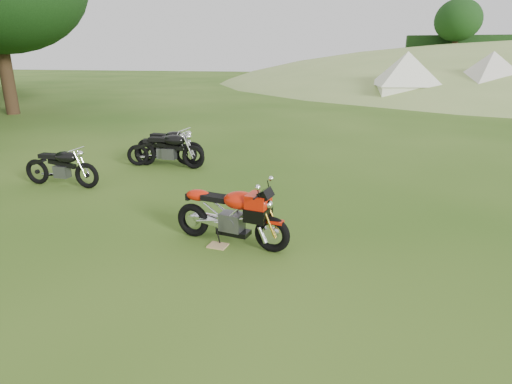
% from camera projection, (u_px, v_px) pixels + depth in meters
% --- Properties ---
extents(ground, '(120.00, 120.00, 0.00)m').
position_uv_depth(ground, '(263.00, 234.00, 6.61)').
color(ground, '#23490F').
rests_on(ground, ground).
extents(sport_motorcycle, '(1.78, 0.78, 1.04)m').
position_uv_depth(sport_motorcycle, '(231.00, 210.00, 6.14)').
color(sport_motorcycle, red).
rests_on(sport_motorcycle, ground).
extents(plywood_board, '(0.29, 0.25, 0.02)m').
position_uv_depth(plywood_board, '(218.00, 246.00, 6.20)').
color(plywood_board, tan).
rests_on(plywood_board, ground).
extents(vintage_moto_a, '(1.70, 0.45, 0.89)m').
position_uv_depth(vintage_moto_a, '(61.00, 166.00, 8.87)').
color(vintage_moto_a, black).
rests_on(vintage_moto_a, ground).
extents(vintage_moto_b, '(1.81, 0.50, 0.95)m').
position_uv_depth(vintage_moto_b, '(168.00, 148.00, 10.37)').
color(vintage_moto_b, black).
rests_on(vintage_moto_b, ground).
extents(vintage_moto_c, '(1.86, 0.59, 0.96)m').
position_uv_depth(vintage_moto_c, '(169.00, 145.00, 10.74)').
color(vintage_moto_c, black).
rests_on(vintage_moto_c, ground).
extents(vintage_moto_d, '(1.69, 0.85, 0.87)m').
position_uv_depth(vintage_moto_d, '(162.00, 148.00, 10.55)').
color(vintage_moto_d, black).
rests_on(vintage_moto_d, ground).
extents(tent_mid, '(3.55, 3.55, 2.72)m').
position_uv_depth(tent_mid, '(406.00, 78.00, 24.04)').
color(tent_mid, white).
rests_on(tent_mid, ground).
extents(tent_right, '(3.89, 3.89, 2.72)m').
position_uv_depth(tent_right, '(490.00, 79.00, 23.10)').
color(tent_right, silver).
rests_on(tent_right, ground).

